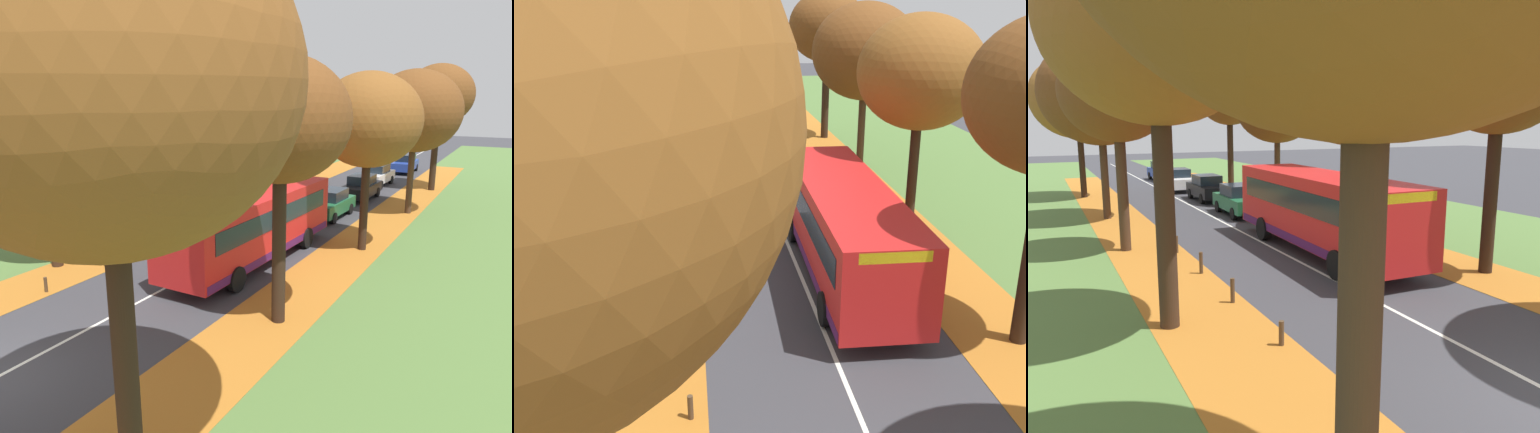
{
  "view_description": "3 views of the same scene",
  "coord_description": "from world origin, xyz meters",
  "views": [
    {
      "loc": [
        11.38,
        -6.56,
        7.18
      ],
      "look_at": [
        1.32,
        11.66,
        1.9
      ],
      "focal_mm": 35.0,
      "sensor_mm": 36.0,
      "label": 1
    },
    {
      "loc": [
        -3.28,
        -5.97,
        8.35
      ],
      "look_at": [
        -0.79,
        12.86,
        1.49
      ],
      "focal_mm": 42.0,
      "sensor_mm": 36.0,
      "label": 2
    },
    {
      "loc": [
        -8.09,
        -4.64,
        4.82
      ],
      "look_at": [
        0.37,
        12.46,
        1.28
      ],
      "focal_mm": 35.0,
      "sensor_mm": 36.0,
      "label": 3
    }
  ],
  "objects": [
    {
      "name": "bollard_second",
      "position": [
        -3.57,
        1.63,
        0.32
      ],
      "size": [
        0.12,
        0.12,
        0.64
      ],
      "primitive_type": "cylinder",
      "color": "#4C3823",
      "rests_on": "ground"
    },
    {
      "name": "tree_right_mid",
      "position": [
        5.01,
        15.16,
        5.9
      ],
      "size": [
        4.62,
        4.62,
        8.0
      ],
      "color": "black",
      "rests_on": "ground"
    },
    {
      "name": "leaf_litter_right",
      "position": [
        4.6,
        14.0,
        0.01
      ],
      "size": [
        2.8,
        60.0,
        0.0
      ],
      "primitive_type": "cube",
      "color": "#B26B23",
      "rests_on": "grass_verge_right"
    },
    {
      "name": "bollard_fifth",
      "position": [
        -3.56,
        10.63,
        0.37
      ],
      "size": [
        0.12,
        0.12,
        0.73
      ],
      "primitive_type": "cylinder",
      "color": "#4C3823",
      "rests_on": "ground"
    },
    {
      "name": "tree_right_distant",
      "position": [
        5.22,
        31.48,
        6.83
      ],
      "size": [
        4.76,
        4.76,
        9.02
      ],
      "color": "black",
      "rests_on": "ground"
    },
    {
      "name": "bollard_third",
      "position": [
        -3.57,
        4.63,
        0.29
      ],
      "size": [
        0.12,
        0.12,
        0.58
      ],
      "primitive_type": "cylinder",
      "color": "#4C3823",
      "rests_on": "ground"
    },
    {
      "name": "bollard_fourth",
      "position": [
        -3.59,
        7.63,
        0.35
      ],
      "size": [
        0.12,
        0.12,
        0.7
      ],
      "primitive_type": "cylinder",
      "color": "#4C3823",
      "rests_on": "ground"
    },
    {
      "name": "tree_left_far",
      "position": [
        -5.04,
        22.16,
        6.33
      ],
      "size": [
        5.76,
        5.76,
        8.94
      ],
      "color": "#422D1E",
      "rests_on": "ground"
    },
    {
      "name": "tree_left_near",
      "position": [
        -5.52,
        6.78,
        6.98
      ],
      "size": [
        5.0,
        5.0,
        9.28
      ],
      "color": "#382619",
      "rests_on": "ground"
    },
    {
      "name": "car_white_third_in_line",
      "position": [
        1.11,
        31.36,
        0.81
      ],
      "size": [
        1.92,
        4.27,
        1.62
      ],
      "color": "silver",
      "rests_on": "ground"
    },
    {
      "name": "grass_verge_right",
      "position": [
        9.2,
        20.0,
        0.0
      ],
      "size": [
        12.0,
        90.0,
        0.01
      ],
      "primitive_type": "cube",
      "color": "#517538",
      "rests_on": "ground"
    },
    {
      "name": "bollard_sixth",
      "position": [
        -3.6,
        13.63,
        0.33
      ],
      "size": [
        0.12,
        0.12,
        0.66
      ],
      "primitive_type": "cylinder",
      "color": "#4C3823",
      "rests_on": "ground"
    },
    {
      "name": "road_centre_line",
      "position": [
        0.0,
        20.0,
        0.0
      ],
      "size": [
        0.12,
        80.0,
        0.01
      ],
      "primitive_type": "cube",
      "color": "silver",
      "rests_on": "ground"
    },
    {
      "name": "leaf_litter_left",
      "position": [
        -4.6,
        14.0,
        0.01
      ],
      "size": [
        2.8,
        60.0,
        0.0
      ],
      "primitive_type": "cube",
      "color": "#B26B23",
      "rests_on": "grass_verge_left"
    },
    {
      "name": "tree_left_mid",
      "position": [
        -5.26,
        14.89,
        5.95
      ],
      "size": [
        4.1,
        4.1,
        7.83
      ],
      "color": "#422D1E",
      "rests_on": "ground"
    },
    {
      "name": "car_black_following",
      "position": [
        1.58,
        25.93,
        0.81
      ],
      "size": [
        1.8,
        4.21,
        1.62
      ],
      "color": "black",
      "rests_on": "ground"
    },
    {
      "name": "car_green_lead",
      "position": [
        1.5,
        20.21,
        0.81
      ],
      "size": [
        1.87,
        4.24,
        1.62
      ],
      "color": "#1E6038",
      "rests_on": "ground"
    },
    {
      "name": "tree_right_near",
      "position": [
        4.91,
        6.63,
        6.31
      ],
      "size": [
        4.15,
        4.15,
        8.23
      ],
      "color": "black",
      "rests_on": "ground"
    },
    {
      "name": "tree_right_far",
      "position": [
        5.3,
        23.36,
        6.01
      ],
      "size": [
        5.23,
        5.23,
        8.38
      ],
      "color": "#422D1E",
      "rests_on": "ground"
    },
    {
      "name": "car_blue_fourth_in_line",
      "position": [
        1.61,
        38.81,
        0.81
      ],
      "size": [
        1.89,
        4.25,
        1.62
      ],
      "color": "#233D9E",
      "rests_on": "ground"
    },
    {
      "name": "bus",
      "position": [
        1.38,
        11.29,
        1.7
      ],
      "size": [
        2.86,
        10.46,
        2.98
      ],
      "color": "red",
      "rests_on": "ground"
    },
    {
      "name": "tree_left_distant",
      "position": [
        -5.43,
        30.81,
        6.47
      ],
      "size": [
        5.83,
        5.83,
        9.11
      ],
      "color": "black",
      "rests_on": "ground"
    }
  ]
}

